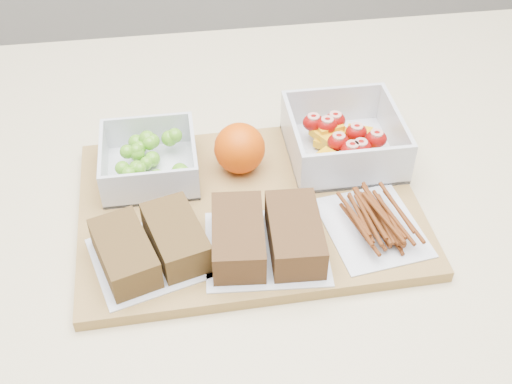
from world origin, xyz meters
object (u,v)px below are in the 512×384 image
Objects in this scene: sandwich_bag_left at (151,246)px; pretzel_bag at (374,219)px; fruit_container at (343,140)px; sandwich_bag_center at (266,236)px; cutting_board at (249,208)px; grape_container at (151,160)px; orange at (240,148)px.

sandwich_bag_left is 0.26m from pretzel_bag.
fruit_container is 0.14m from pretzel_bag.
sandwich_bag_center is (0.13, -0.01, 0.00)m from sandwich_bag_left.
fruit_container reaches higher than sandwich_bag_center.
cutting_board is 0.14m from grape_container.
sandwich_bag_left is 1.09× the size of pretzel_bag.
sandwich_bag_center is at bearing -50.62° from grape_container.
grape_container is (-0.12, 0.08, 0.03)m from cutting_board.
fruit_container is at bearing 3.42° from orange.
grape_container is 0.20m from sandwich_bag_center.
grape_container is at bearing 146.24° from cutting_board.
sandwich_bag_left is at bearing -91.41° from grape_container.
fruit_container is at bearing 28.17° from cutting_board.
sandwich_bag_left is at bearing -177.98° from pretzel_bag.
pretzel_bag is at bearing -88.88° from fruit_container.
orange reaches higher than pretzel_bag.
cutting_board is 6.30× the size of orange.
orange is (0.12, -0.01, 0.01)m from grape_container.
fruit_container reaches higher than sandwich_bag_left.
cutting_board is 0.15m from sandwich_bag_left.
sandwich_bag_left is at bearing 177.50° from sandwich_bag_center.
sandwich_bag_left reaches higher than cutting_board.
cutting_board is 3.47× the size of grape_container.
cutting_board is at bearing -150.79° from fruit_container.
fruit_container is 2.18× the size of orange.
pretzel_bag is (0.00, -0.14, -0.01)m from fruit_container.
fruit_container reaches higher than pretzel_bag.
sandwich_bag_center is 0.13m from pretzel_bag.
pretzel_bag is (0.14, -0.13, -0.02)m from orange.
sandwich_bag_left is at bearing -129.95° from orange.
sandwich_bag_center is at bearing -129.40° from fruit_container.
sandwich_bag_left reaches higher than pretzel_bag.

